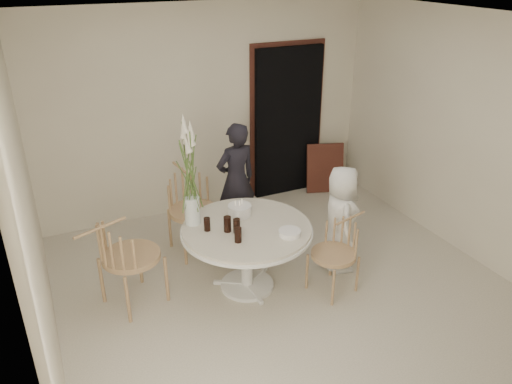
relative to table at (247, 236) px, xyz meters
name	(u,v)px	position (x,y,z in m)	size (l,w,h in m)	color
ground	(287,291)	(0.35, -0.25, -0.62)	(4.50, 4.50, 0.00)	beige
room_shell	(292,145)	(0.35, -0.25, 1.00)	(4.50, 4.50, 4.50)	silver
doorway	(288,123)	(1.50, 1.94, 0.43)	(1.00, 0.10, 2.10)	black
door_trim	(286,118)	(1.50, 1.98, 0.49)	(1.12, 0.03, 2.22)	#55261D
table	(247,236)	(0.00, 0.00, 0.00)	(1.33, 1.33, 0.73)	white
picture_frame	(325,168)	(2.02, 1.70, -0.26)	(0.54, 0.04, 0.72)	#55261D
chair_far	(188,199)	(-0.27, 1.06, 0.01)	(0.57, 0.61, 0.96)	tan
chair_right	(342,244)	(0.89, -0.39, -0.10)	(0.54, 0.51, 0.80)	tan
chair_left	(117,253)	(-1.25, 0.20, 0.02)	(0.71, 0.69, 0.99)	tan
girl	(236,180)	(0.36, 1.11, 0.10)	(0.52, 0.34, 1.44)	black
boy	(340,219)	(1.07, -0.08, -0.01)	(0.59, 0.38, 1.21)	white
birthday_cake	(240,210)	(0.03, 0.25, 0.17)	(0.24, 0.24, 0.17)	white
cola_tumbler_a	(227,224)	(-0.21, -0.01, 0.19)	(0.07, 0.07, 0.16)	black
cola_tumbler_b	(238,235)	(-0.19, -0.24, 0.19)	(0.07, 0.07, 0.15)	black
cola_tumbler_c	(207,224)	(-0.38, 0.09, 0.18)	(0.06, 0.06, 0.14)	black
cola_tumbler_d	(237,226)	(-0.14, -0.07, 0.19)	(0.07, 0.07, 0.15)	black
plate_stack	(290,233)	(0.31, -0.33, 0.14)	(0.22, 0.22, 0.05)	white
flower_vase	(190,174)	(-0.47, 0.29, 0.66)	(0.16, 0.16, 1.15)	white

